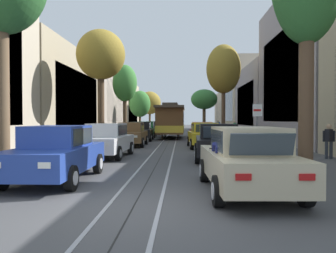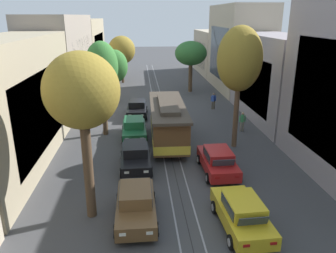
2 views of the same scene
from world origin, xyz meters
TOP-DOWN VIEW (x-y plane):
  - ground_plane at (0.00, 26.28)m, footprint 164.25×164.25m
  - trolley_track_rails at (0.00, 30.85)m, footprint 1.14×73.70m
  - building_facade_left at (-10.56, 31.49)m, footprint 5.47×65.40m
  - building_facade_right at (10.76, 29.42)m, footprint 5.80×65.40m
  - parked_car_blue_near_left at (-2.63, 2.84)m, footprint 2.03×4.37m
  - parked_car_white_second_left at (-2.53, 8.76)m, footprint 2.12×4.41m
  - parked_car_brown_mid_left at (-2.38, 15.32)m, footprint 2.03×4.37m
  - parked_car_black_fourth_left at (-2.43, 21.01)m, footprint 2.08×4.40m
  - parked_car_green_fifth_left at (-2.57, 26.48)m, footprint 2.07×4.39m
  - parked_car_black_sixth_left at (-2.36, 32.49)m, footprint 2.10×4.40m
  - parked_car_beige_near_right at (2.54, 1.49)m, footprint 2.11×4.41m
  - parked_car_black_second_right at (2.54, 7.85)m, footprint 2.11×4.41m
  - parked_car_yellow_mid_right at (2.42, 14.13)m, footprint 2.13×4.42m
  - parked_car_red_fourth_right at (2.64, 19.83)m, footprint 2.05×4.38m
  - street_tree_kerb_left_second at (-4.55, 15.81)m, footprint 3.34×3.08m
  - street_tree_kerb_left_mid at (-4.93, 27.54)m, footprint 2.55×2.33m
  - street_tree_kerb_left_fourth at (-4.77, 38.75)m, footprint 2.94×2.45m
  - street_tree_kerb_left_far at (-4.44, 49.71)m, footprint 3.81×3.46m
  - street_tree_kerb_right_second at (4.89, 24.06)m, footprint 3.17×2.69m
  - street_tree_kerb_right_mid at (4.45, 43.01)m, footprint 4.00×3.85m
  - cable_car_trolley at (0.00, 25.06)m, footprint 2.70×9.16m
  - motorcycle_with_rider at (1.94, 1.45)m, footprint 0.56×1.99m
  - pedestrian_on_left_pavement at (6.48, 27.30)m, footprint 0.55×0.42m
  - pedestrian_on_right_pavement at (7.61, 8.51)m, footprint 0.55×0.40m
  - pedestrian_crossing_far at (5.57, 34.37)m, footprint 0.55×0.41m
  - street_sign_post at (3.97, 6.60)m, footprint 0.36×0.07m

SIDE VIEW (x-z plane):
  - ground_plane at x=0.00m, z-range 0.00..0.00m
  - trolley_track_rails at x=0.00m, z-range 0.00..0.01m
  - motorcycle_with_rider at x=1.94m, z-range -0.04..1.33m
  - parked_car_blue_near_left at x=-2.63m, z-range 0.01..1.59m
  - parked_car_white_second_left at x=-2.53m, z-range 0.01..1.59m
  - parked_car_brown_mid_left at x=-2.38m, z-range 0.01..1.59m
  - parked_car_black_fourth_left at x=-2.43m, z-range 0.01..1.59m
  - parked_car_green_fifth_left at x=-2.57m, z-range 0.01..1.59m
  - parked_car_black_sixth_left at x=-2.36m, z-range 0.01..1.59m
  - parked_car_beige_near_right at x=2.54m, z-range 0.01..1.59m
  - parked_car_black_second_right at x=2.54m, z-range 0.01..1.59m
  - parked_car_yellow_mid_right at x=2.42m, z-range 0.01..1.59m
  - parked_car_red_fourth_right at x=2.64m, z-range 0.01..1.59m
  - pedestrian_on_right_pavement at x=7.61m, z-range 0.10..1.67m
  - pedestrian_on_left_pavement at x=6.48m, z-range 0.11..1.78m
  - pedestrian_crossing_far at x=5.57m, z-range 0.11..1.82m
  - street_sign_post at x=3.97m, z-range 0.31..2.74m
  - cable_car_trolley at x=0.00m, z-range 0.02..3.30m
  - street_tree_kerb_left_fourth at x=-4.77m, z-range 1.05..6.85m
  - building_facade_left at x=-10.56m, z-range -0.32..9.38m
  - building_facade_right at x=10.76m, z-range -0.87..9.97m
  - street_tree_kerb_left_far at x=-4.44m, z-range 1.34..7.99m
  - street_tree_kerb_right_mid at x=4.45m, z-range 1.62..7.98m
  - street_tree_kerb_left_mid at x=-4.93m, z-range 1.73..9.25m
  - street_tree_kerb_left_second at x=-4.55m, z-range 2.15..10.09m
  - street_tree_kerb_right_second at x=4.89m, z-range 2.04..10.78m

